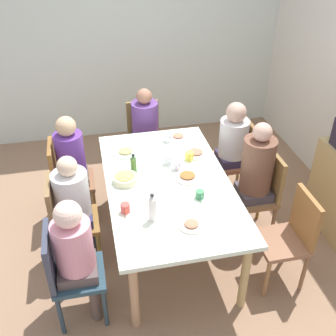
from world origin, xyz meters
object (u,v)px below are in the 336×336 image
chair_2 (66,217)px  plate_1 (126,152)px  person_0 (76,251)px  cup_3 (189,156)px  chair_4 (261,190)px  plate_4 (196,153)px  person_4 (255,172)px  person_6 (145,126)px  bottle_1 (134,164)px  chair_1 (238,156)px  dining_table (168,189)px  cup_4 (177,166)px  cup_5 (169,159)px  person_3 (72,160)px  bottle_0 (152,208)px  cup_1 (125,208)px  bowl_0 (125,178)px  person_1 (232,142)px  chair_0 (67,270)px  chair_6 (145,135)px  plate_0 (187,176)px  plate_2 (191,225)px  chair_3 (66,177)px  plate_3 (178,137)px  chair_5 (291,234)px  person_2 (74,201)px  cup_0 (200,195)px  cup_2 (168,138)px

chair_2 → plate_1: bearing=132.4°
person_0 → cup_3: person_0 is taller
chair_4 → plate_4: (-0.40, -0.56, 0.26)m
person_4 → person_6: person_4 is taller
chair_4 → bottle_1: size_ratio=4.66×
chair_1 → dining_table: bearing=-55.9°
cup_4 → cup_5: cup_5 is taller
person_3 → bottle_0: 1.27m
person_0 → cup_1: person_0 is taller
chair_2 → bowl_0: chair_2 is taller
person_0 → person_1: person_0 is taller
person_0 → chair_0: bearing=-90.0°
chair_0 → chair_6: size_ratio=1.00×
chair_0 → plate_1: 1.37m
chair_1 → plate_4: chair_1 is taller
plate_0 → person_1: bearing=132.8°
plate_2 → bottle_1: (-0.82, -0.33, 0.08)m
chair_1 → chair_3: 1.85m
plate_3 → cup_5: 0.50m
person_1 → cup_4: (0.45, -0.71, 0.10)m
chair_5 → plate_3: bearing=-154.7°
chair_3 → person_6: 1.12m
plate_3 → cup_1: bearing=-32.8°
chair_1 → bowl_0: (0.55, -1.30, 0.29)m
plate_0 → plate_3: bearing=173.1°
chair_4 → person_6: size_ratio=0.80×
chair_6 → plate_1: size_ratio=3.58×
cup_3 → cup_5: (0.02, -0.21, 0.01)m
person_4 → plate_0: person_4 is taller
plate_2 → person_0: bearing=-88.7°
plate_3 → cup_4: size_ratio=1.85×
chair_1 → bowl_0: 1.44m
plate_2 → person_2: bearing=-124.4°
plate_4 → cup_3: size_ratio=2.16×
person_4 → cup_1: (0.33, -1.26, 0.06)m
bottle_0 → chair_2: bearing=-123.9°
dining_table → cup_0: (0.28, 0.21, 0.11)m
cup_1 → cup_2: 1.18m
dining_table → plate_4: bearing=137.5°
plate_0 → chair_0: bearing=-59.4°
chair_5 → cup_0: 0.84m
plate_2 → chair_6: bearing=-178.4°
person_6 → chair_4: bearing=37.0°
cup_0 → plate_1: bearing=-148.3°
person_1 → plate_2: person_1 is taller
chair_2 → plate_2: size_ratio=4.46×
person_6 → plate_2: 1.84m
plate_1 → bottle_1: bottle_1 is taller
plate_3 → bottle_0: bottle_0 is taller
person_3 → cup_1: person_3 is taller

